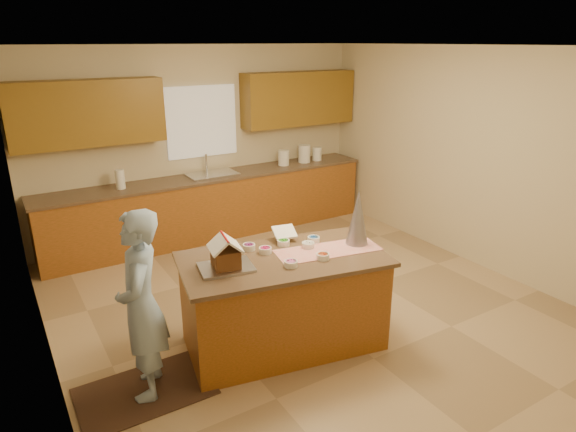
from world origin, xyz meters
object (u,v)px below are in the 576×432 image
Objects in this scene: island_base at (284,304)px; boy at (142,306)px; tinsel_tree at (358,217)px; gingerbread_house at (225,255)px.

boy is (-1.29, 0.00, 0.36)m from island_base.
boy reaches higher than island_base.
boy is at bearing -169.19° from island_base.
boy is (-2.05, 0.10, -0.38)m from tinsel_tree.
island_base is 1.13× the size of boy.
tinsel_tree is 1.68× the size of gingerbread_house.
tinsel_tree reaches higher than island_base.
island_base is 3.27× the size of tinsel_tree.
tinsel_tree is 1.32m from gingerbread_house.
gingerbread_house reaches higher than island_base.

